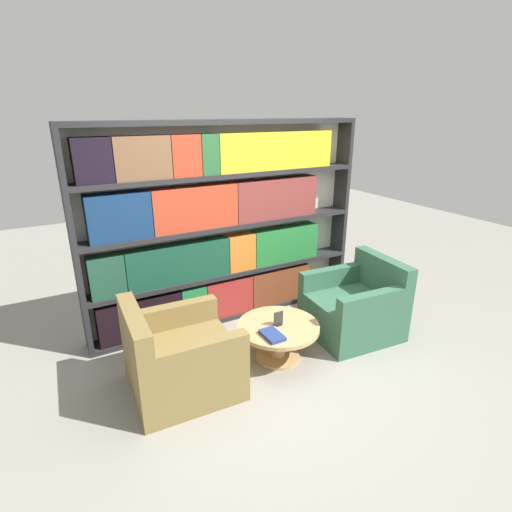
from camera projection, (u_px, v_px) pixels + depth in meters
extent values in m
plane|color=gray|center=(291.00, 374.00, 3.84)|extent=(14.00, 14.00, 0.00)
cube|color=silver|center=(223.00, 223.00, 4.65)|extent=(3.30, 0.05, 2.29)
cube|color=#262628|center=(74.00, 248.00, 3.81)|extent=(0.05, 0.30, 2.29)
cube|color=#262628|center=(339.00, 209.00, 5.29)|extent=(0.05, 0.30, 2.29)
cube|color=#262628|center=(230.00, 313.00, 4.94)|extent=(3.20, 0.30, 0.05)
cube|color=#262628|center=(229.00, 272.00, 4.75)|extent=(3.20, 0.30, 0.05)
cube|color=#262628|center=(228.00, 225.00, 4.55)|extent=(3.20, 0.30, 0.05)
cube|color=#262628|center=(227.00, 175.00, 4.35)|extent=(3.20, 0.30, 0.05)
cube|color=#262628|center=(225.00, 122.00, 4.16)|extent=(3.20, 0.30, 0.05)
cube|color=black|center=(140.00, 316.00, 4.33)|extent=(0.90, 0.20, 0.45)
cube|color=#237843|center=(193.00, 304.00, 4.61)|extent=(0.29, 0.20, 0.45)
cube|color=#A22B28|center=(228.00, 296.00, 4.81)|extent=(0.59, 0.20, 0.45)
cube|color=brown|center=(278.00, 284.00, 5.14)|extent=(0.82, 0.20, 0.45)
cube|color=#204A36|center=(106.00, 276.00, 4.02)|extent=(0.35, 0.20, 0.43)
cube|color=#164832|center=(178.00, 263.00, 4.36)|extent=(1.15, 0.20, 0.43)
cube|color=orange|center=(239.00, 252.00, 4.70)|extent=(0.33, 0.20, 0.43)
cube|color=#237633|center=(284.00, 244.00, 4.98)|extent=(0.89, 0.20, 0.43)
cube|color=navy|center=(119.00, 217.00, 3.90)|extent=(0.61, 0.20, 0.47)
cube|color=#B63B22|center=(194.00, 208.00, 4.26)|extent=(0.94, 0.20, 0.47)
cube|color=brown|center=(275.00, 198.00, 4.72)|extent=(1.06, 0.20, 0.47)
cube|color=black|center=(92.00, 161.00, 3.63)|extent=(0.34, 0.20, 0.41)
cube|color=brown|center=(141.00, 158.00, 3.84)|extent=(0.54, 0.20, 0.41)
cube|color=#B13720|center=(184.00, 156.00, 4.03)|extent=(0.30, 0.20, 0.41)
cube|color=#275B2F|center=(208.00, 154.00, 4.15)|extent=(0.19, 0.20, 0.41)
cube|color=yellow|center=(275.00, 151.00, 4.52)|extent=(1.44, 0.20, 0.41)
cube|color=olive|center=(184.00, 367.00, 3.58)|extent=(0.95, 0.89, 0.44)
cube|color=olive|center=(135.00, 335.00, 3.27)|extent=(0.18, 0.85, 0.41)
cube|color=olive|center=(203.00, 354.00, 3.19)|extent=(0.77, 0.15, 0.22)
cube|color=olive|center=(178.00, 315.00, 3.80)|extent=(0.77, 0.15, 0.22)
cube|color=#336047|center=(351.00, 315.00, 4.47)|extent=(0.98, 0.92, 0.44)
cube|color=#336047|center=(383.00, 275.00, 4.47)|extent=(0.21, 0.86, 0.41)
cube|color=#336047|center=(330.00, 277.00, 4.64)|extent=(0.78, 0.18, 0.22)
cube|color=#336047|center=(371.00, 303.00, 4.02)|extent=(0.78, 0.18, 0.22)
cylinder|color=tan|center=(278.00, 343.00, 4.03)|extent=(0.15, 0.15, 0.34)
cylinder|color=tan|center=(278.00, 356.00, 4.08)|extent=(0.45, 0.45, 0.03)
cylinder|color=tan|center=(278.00, 327.00, 3.96)|extent=(0.82, 0.82, 0.04)
cube|color=black|center=(278.00, 324.00, 3.95)|extent=(0.06, 0.06, 0.01)
cube|color=#2D2D2D|center=(278.00, 318.00, 3.93)|extent=(0.10, 0.01, 0.14)
cube|color=navy|center=(272.00, 335.00, 3.74)|extent=(0.16, 0.25, 0.04)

